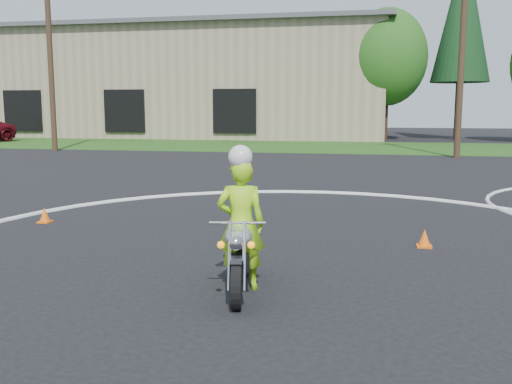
# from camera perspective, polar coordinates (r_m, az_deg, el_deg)

# --- Properties ---
(ground) EXTENTS (120.00, 120.00, 0.00)m
(ground) POSITION_cam_1_polar(r_m,az_deg,el_deg) (6.57, -0.19, -11.70)
(ground) COLOR black
(ground) RESTS_ON ground
(grass_strip) EXTENTS (120.00, 10.00, 0.02)m
(grass_strip) POSITION_cam_1_polar(r_m,az_deg,el_deg) (33.14, 9.39, 4.46)
(grass_strip) COLOR #1E4714
(grass_strip) RESTS_ON ground
(course_markings) EXTENTS (19.05, 19.05, 0.12)m
(course_markings) POSITION_cam_1_polar(r_m,az_deg,el_deg) (10.67, 16.24, -4.08)
(course_markings) COLOR silver
(course_markings) RESTS_ON ground
(primary_motorcycle) EXTENTS (0.65, 1.85, 0.98)m
(primary_motorcycle) POSITION_cam_1_polar(r_m,az_deg,el_deg) (7.05, -1.68, -6.25)
(primary_motorcycle) COLOR black
(primary_motorcycle) RESTS_ON ground
(rider_primary_grp) EXTENTS (0.66, 0.50, 1.82)m
(rider_primary_grp) POSITION_cam_1_polar(r_m,az_deg,el_deg) (7.09, -1.53, -2.85)
(rider_primary_grp) COLOR #9CE418
(rider_primary_grp) RESTS_ON ground
(warehouse) EXTENTS (41.00, 17.00, 8.30)m
(warehouse) POSITION_cam_1_polar(r_m,az_deg,el_deg) (49.93, -11.32, 10.49)
(warehouse) COLOR tan
(warehouse) RESTS_ON ground
(utility_poles) EXTENTS (41.60, 1.12, 10.00)m
(utility_poles) POSITION_cam_1_polar(r_m,az_deg,el_deg) (27.45, 19.96, 14.11)
(utility_poles) COLOR #473321
(utility_poles) RESTS_ON ground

